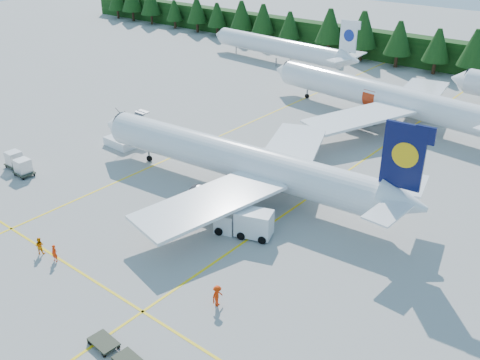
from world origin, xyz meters
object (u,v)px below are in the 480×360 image
Objects in this scene: airliner_navy at (229,158)px; service_truck at (244,222)px; airliner_red at (372,94)px; airstairs at (122,140)px.

airliner_navy is 6.78× the size of service_truck.
airliner_red is 6.81× the size of service_truck.
airliner_navy reaches higher than airstairs.
airliner_red is (1.67, 32.34, 0.02)m from airliner_navy.
service_truck is (27.22, -6.98, 0.50)m from airstairs.
service_truck is at bearing -46.75° from airliner_navy.
airliner_navy is 1.00× the size of airliner_red.
airliner_red is 39.91m from service_truck.
airliner_navy is at bearing 118.81° from service_truck.
airliner_navy is at bearing 1.60° from airstairs.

